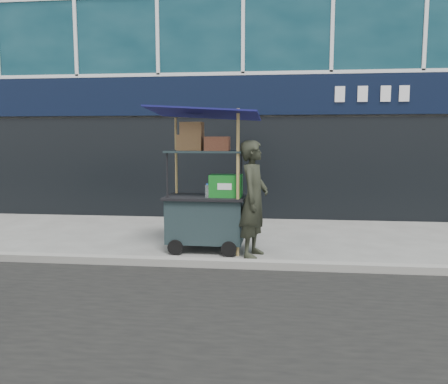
# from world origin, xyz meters

# --- Properties ---
(ground) EXTENTS (80.00, 80.00, 0.00)m
(ground) POSITION_xyz_m (0.00, 0.00, 0.00)
(ground) COLOR slate
(ground) RESTS_ON ground
(curb) EXTENTS (80.00, 0.18, 0.12)m
(curb) POSITION_xyz_m (0.00, -0.20, 0.06)
(curb) COLOR gray
(curb) RESTS_ON ground
(vendor_cart) EXTENTS (1.81, 1.30, 2.42)m
(vendor_cart) POSITION_xyz_m (-0.40, 0.79, 0.85)
(vendor_cart) COLOR black
(vendor_cart) RESTS_ON ground
(vendor_man) EXTENTS (0.60, 0.77, 1.87)m
(vendor_man) POSITION_xyz_m (0.41, 0.49, 0.94)
(vendor_man) COLOR #262A1E
(vendor_man) RESTS_ON ground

